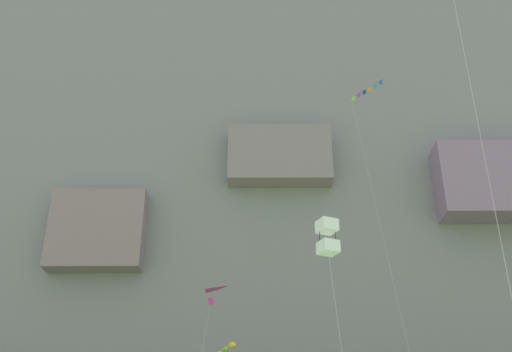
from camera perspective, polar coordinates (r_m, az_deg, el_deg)
cliff_face at (r=73.18m, az=2.02°, el=-6.17°), size 180.00×25.97×56.54m
kite_box_mid_center at (r=32.48m, az=6.66°, el=-5.65°), size 1.24×4.56×14.86m
kite_banner_mid_right at (r=52.61m, az=10.76°, el=4.25°), size 3.07×3.82×33.38m
kite_windsock_upper_mid at (r=51.03m, az=-2.77°, el=-15.76°), size 3.09×8.35×12.64m
kite_delta_low_right at (r=44.42m, az=-4.79°, el=-11.39°), size 2.47×2.19×14.42m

